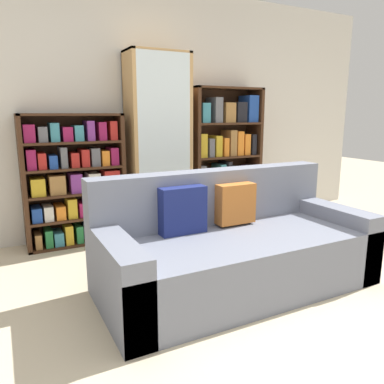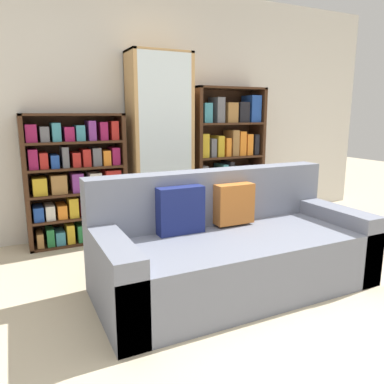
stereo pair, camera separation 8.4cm
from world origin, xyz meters
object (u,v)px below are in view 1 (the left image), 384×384
object	(u,v)px
display_cabinet	(158,145)
bookshelf_right	(225,160)
wine_bottle	(228,228)
bookshelf_left	(75,182)
couch	(234,248)

from	to	relation	value
display_cabinet	bookshelf_right	world-z (taller)	display_cabinet
display_cabinet	wine_bottle	size ratio (longest dim) A/B	5.14
bookshelf_left	wine_bottle	bearing A→B (deg)	-27.99
bookshelf_right	wine_bottle	world-z (taller)	bookshelf_right
bookshelf_left	display_cabinet	bearing A→B (deg)	-1.00
display_cabinet	wine_bottle	xyz separation A→B (m)	(0.47, -0.72, -0.83)
display_cabinet	couch	bearing A→B (deg)	-90.75
couch	bookshelf_right	bearing A→B (deg)	60.27
bookshelf_right	wine_bottle	bearing A→B (deg)	-119.28
couch	display_cabinet	xyz separation A→B (m)	(0.02, 1.57, 0.69)
display_cabinet	bookshelf_right	size ratio (longest dim) A/B	1.21
bookshelf_left	wine_bottle	size ratio (longest dim) A/B	3.47
bookshelf_left	wine_bottle	xyz separation A→B (m)	(1.39, -0.74, -0.49)
wine_bottle	bookshelf_left	bearing A→B (deg)	152.01
couch	bookshelf_right	distance (m)	1.88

